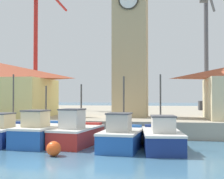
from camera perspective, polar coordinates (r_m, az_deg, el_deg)
The scene contains 11 objects.
ground_plane at distance 14.09m, azimuth -12.24°, elevation -13.33°, with size 300.00×300.00×0.00m, color teal.
quay_wharf at distance 41.90m, azimuth 2.84°, elevation -4.55°, with size 120.00×40.00×1.21m, color #A89E89.
fishing_boat_far_left at distance 20.83m, azimuth -18.49°, elevation -7.48°, with size 2.06×4.70×4.40m.
fishing_boat_left_outer at distance 19.64m, azimuth -12.80°, elevation -7.71°, with size 2.34×4.72×3.63m.
fishing_boat_left_inner at distance 19.16m, azimuth -6.42°, elevation -7.92°, with size 2.49×4.83×3.73m.
fishing_boat_mid_left at distance 17.67m, azimuth 1.78°, elevation -8.61°, with size 2.25×4.50×4.13m.
fishing_boat_center at distance 17.68m, azimuth 9.07°, elevation -8.68°, with size 2.56×5.24×4.24m.
clock_tower at distance 27.63m, azimuth 3.42°, elevation 10.74°, with size 3.37×3.37×15.77m.
port_crane_near at distance 43.03m, azimuth 16.89°, elevation 5.08°, with size 3.07×7.64×17.02m.
port_crane_far at distance 43.52m, azimuth -13.62°, elevation 5.78°, with size 2.94×9.53×18.07m.
mooring_buoy at distance 15.94m, azimuth -10.62°, elevation -10.59°, with size 0.74×0.74×0.74m, color #E54C19.
Camera 1 is at (5.19, -12.76, 2.93)m, focal length 50.00 mm.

